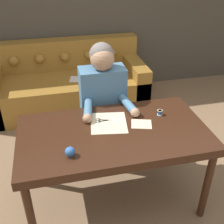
{
  "coord_description": "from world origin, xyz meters",
  "views": [
    {
      "loc": [
        -0.53,
        -1.75,
        2.0
      ],
      "look_at": [
        -0.1,
        0.12,
        0.84
      ],
      "focal_mm": 45.0,
      "sensor_mm": 36.0,
      "label": 1
    }
  ],
  "objects_px": {
    "couch": "(68,85)",
    "thread_spool": "(160,113)",
    "scissors": "(105,121)",
    "pin_cushion": "(70,152)",
    "person": "(103,105)",
    "dining_table": "(114,139)"
  },
  "relations": [
    {
      "from": "couch",
      "to": "thread_spool",
      "type": "height_order",
      "value": "couch"
    },
    {
      "from": "thread_spool",
      "to": "pin_cushion",
      "type": "bearing_deg",
      "value": -155.3
    },
    {
      "from": "scissors",
      "to": "pin_cushion",
      "type": "distance_m",
      "value": 0.5
    },
    {
      "from": "couch",
      "to": "pin_cushion",
      "type": "distance_m",
      "value": 2.13
    },
    {
      "from": "couch",
      "to": "thread_spool",
      "type": "xyz_separation_m",
      "value": [
        0.65,
        -1.7,
        0.46
      ]
    },
    {
      "from": "scissors",
      "to": "dining_table",
      "type": "bearing_deg",
      "value": -76.63
    },
    {
      "from": "person",
      "to": "pin_cushion",
      "type": "distance_m",
      "value": 0.88
    },
    {
      "from": "couch",
      "to": "person",
      "type": "bearing_deg",
      "value": -79.23
    },
    {
      "from": "couch",
      "to": "person",
      "type": "distance_m",
      "value": 1.36
    },
    {
      "from": "scissors",
      "to": "thread_spool",
      "type": "relative_size",
      "value": 5.37
    },
    {
      "from": "dining_table",
      "to": "couch",
      "type": "xyz_separation_m",
      "value": [
        -0.22,
        1.85,
        -0.37
      ]
    },
    {
      "from": "thread_spool",
      "to": "pin_cushion",
      "type": "xyz_separation_m",
      "value": [
        -0.8,
        -0.37,
        0.01
      ]
    },
    {
      "from": "scissors",
      "to": "pin_cushion",
      "type": "relative_size",
      "value": 3.38
    },
    {
      "from": "dining_table",
      "to": "pin_cushion",
      "type": "relative_size",
      "value": 20.73
    },
    {
      "from": "scissors",
      "to": "thread_spool",
      "type": "xyz_separation_m",
      "value": [
        0.47,
        -0.01,
        0.02
      ]
    },
    {
      "from": "dining_table",
      "to": "person",
      "type": "height_order",
      "value": "person"
    },
    {
      "from": "couch",
      "to": "pin_cushion",
      "type": "relative_size",
      "value": 29.18
    },
    {
      "from": "dining_table",
      "to": "person",
      "type": "distance_m",
      "value": 0.56
    },
    {
      "from": "dining_table",
      "to": "pin_cushion",
      "type": "xyz_separation_m",
      "value": [
        -0.36,
        -0.22,
        0.11
      ]
    },
    {
      "from": "dining_table",
      "to": "pin_cushion",
      "type": "height_order",
      "value": "pin_cushion"
    },
    {
      "from": "scissors",
      "to": "pin_cushion",
      "type": "height_order",
      "value": "pin_cushion"
    },
    {
      "from": "couch",
      "to": "scissors",
      "type": "bearing_deg",
      "value": -83.93
    }
  ]
}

